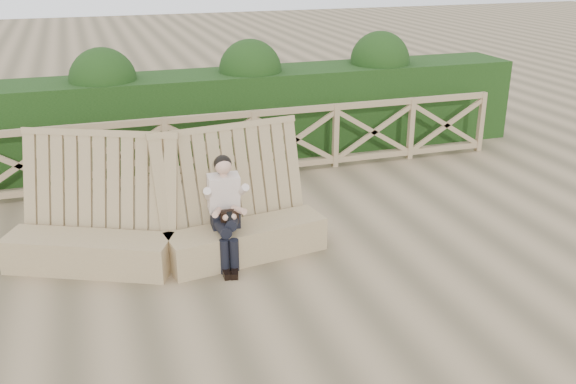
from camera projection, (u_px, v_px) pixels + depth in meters
name	position (u px, v px, depth m)	size (l,w,h in m)	color
ground	(276.00, 280.00, 7.33)	(60.00, 60.00, 0.00)	brown
bench	(169.00, 230.00, 7.67)	(3.83, 1.52, 1.55)	#937754
woman	(225.00, 207.00, 7.55)	(0.38, 0.79, 1.30)	black
guardrail	(211.00, 147.00, 10.23)	(10.10, 0.09, 1.10)	#85684D
hedge	(196.00, 117.00, 11.22)	(12.00, 1.20, 1.50)	black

